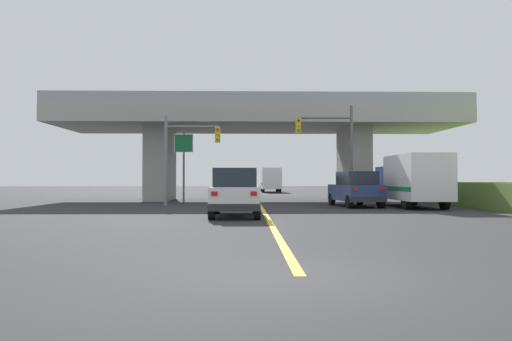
# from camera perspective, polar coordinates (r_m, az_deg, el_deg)

# --- Properties ---
(ground) EXTENTS (160.00, 160.00, 0.00)m
(ground) POSITION_cam_1_polar(r_m,az_deg,el_deg) (36.33, 0.17, -3.55)
(ground) COLOR #2B2B2D
(overpass_bridge) EXTENTS (29.65, 8.62, 7.52)m
(overpass_bridge) POSITION_cam_1_polar(r_m,az_deg,el_deg) (36.49, 0.17, 4.80)
(overpass_bridge) COLOR #A8A59E
(overpass_bridge) RESTS_ON ground
(lane_divider_stripe) EXTENTS (0.20, 25.77, 0.01)m
(lane_divider_stripe) POSITION_cam_1_polar(r_m,az_deg,el_deg) (20.62, 1.23, -5.41)
(lane_divider_stripe) COLOR yellow
(lane_divider_stripe) RESTS_ON ground
(suv_lead) EXTENTS (2.02, 4.38, 2.02)m
(suv_lead) POSITION_cam_1_polar(r_m,az_deg,el_deg) (20.04, -2.48, -2.64)
(suv_lead) COLOR silver
(suv_lead) RESTS_ON ground
(suv_crossing) EXTENTS (2.41, 4.80, 2.02)m
(suv_crossing) POSITION_cam_1_polar(r_m,az_deg,el_deg) (28.05, 11.79, -2.18)
(suv_crossing) COLOR navy
(suv_crossing) RESTS_ON ground
(box_truck) EXTENTS (2.33, 6.78, 2.91)m
(box_truck) POSITION_cam_1_polar(r_m,az_deg,el_deg) (28.13, 18.16, -1.06)
(box_truck) COLOR navy
(box_truck) RESTS_ON ground
(sedan_oncoming) EXTENTS (1.98, 4.66, 2.02)m
(sedan_oncoming) POSITION_cam_1_polar(r_m,az_deg,el_deg) (43.97, -1.61, -1.81)
(sedan_oncoming) COLOR maroon
(sedan_oncoming) RESTS_ON ground
(traffic_signal_nearside) EXTENTS (3.58, 0.36, 6.19)m
(traffic_signal_nearside) POSITION_cam_1_polar(r_m,az_deg,el_deg) (30.18, 9.22, 3.40)
(traffic_signal_nearside) COLOR #56595E
(traffic_signal_nearside) RESTS_ON ground
(traffic_signal_farside) EXTENTS (3.38, 0.36, 5.44)m
(traffic_signal_farside) POSITION_cam_1_polar(r_m,az_deg,el_deg) (29.20, -8.49, 2.69)
(traffic_signal_farside) COLOR slate
(traffic_signal_farside) RESTS_ON ground
(highway_sign) EXTENTS (1.29, 0.17, 4.85)m
(highway_sign) POSITION_cam_1_polar(r_m,az_deg,el_deg) (33.15, -8.63, 2.27)
(highway_sign) COLOR #56595E
(highway_sign) RESTS_ON ground
(semi_truck_distant) EXTENTS (2.33, 7.52, 2.96)m
(semi_truck_distant) POSITION_cam_1_polar(r_m,az_deg,el_deg) (59.34, 1.76, -1.08)
(semi_truck_distant) COLOR red
(semi_truck_distant) RESTS_ON ground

